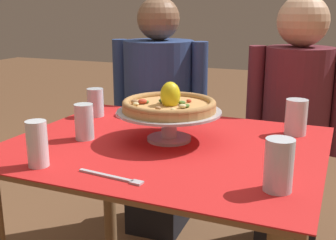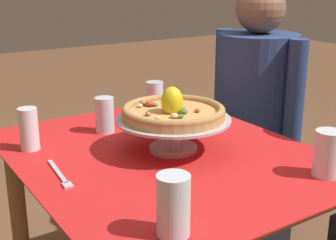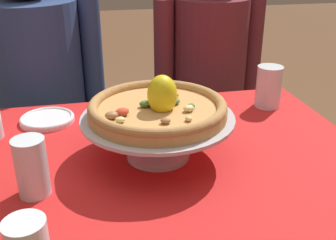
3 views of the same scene
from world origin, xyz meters
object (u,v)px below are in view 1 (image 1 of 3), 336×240
(water_glass_front_left, at_px, (37,146))
(water_glass_front_right, at_px, (279,168))
(diner_right, at_px, (294,137))
(sugar_packet, at_px, (170,115))
(water_glass_back_right, at_px, (296,120))
(water_glass_side_left, at_px, (84,123))
(pizza_stand, at_px, (170,119))
(dinner_fork, at_px, (114,177))
(pizza, at_px, (170,104))
(side_plate, at_px, (134,113))
(water_glass_back_left, at_px, (96,104))
(diner_left, at_px, (159,120))

(water_glass_front_left, bearing_deg, water_glass_front_right, 8.35)
(diner_right, bearing_deg, sugar_packet, -140.69)
(water_glass_back_right, bearing_deg, water_glass_side_left, -152.77)
(pizza_stand, relative_size, dinner_fork, 1.75)
(water_glass_side_left, bearing_deg, water_glass_back_right, 27.23)
(pizza, relative_size, sugar_packet, 6.42)
(pizza_stand, xyz_separation_m, diner_right, (0.34, 0.71, -0.23))
(pizza, bearing_deg, side_plate, 136.51)
(water_glass_side_left, relative_size, water_glass_back_right, 0.97)
(water_glass_side_left, bearing_deg, diner_right, 52.28)
(pizza, distance_m, dinner_fork, 0.39)
(water_glass_side_left, height_order, water_glass_back_right, water_glass_back_right)
(pizza_stand, bearing_deg, side_plate, 136.63)
(water_glass_back_left, bearing_deg, water_glass_front_left, -73.82)
(pizza, relative_size, water_glass_front_right, 2.36)
(water_glass_front_left, distance_m, diner_left, 1.08)
(dinner_fork, bearing_deg, water_glass_front_left, -179.19)
(pizza, bearing_deg, water_glass_back_right, 32.06)
(water_glass_back_left, height_order, dinner_fork, water_glass_back_left)
(water_glass_back_left, relative_size, side_plate, 0.77)
(pizza_stand, relative_size, water_glass_front_right, 2.65)
(water_glass_front_right, relative_size, water_glass_front_left, 1.00)
(water_glass_side_left, xyz_separation_m, water_glass_back_right, (0.67, 0.35, -0.00))
(water_glass_side_left, distance_m, water_glass_front_left, 0.28)
(water_glass_front_right, xyz_separation_m, sugar_packet, (-0.54, 0.60, -0.06))
(water_glass_back_left, bearing_deg, diner_right, 33.94)
(pizza_stand, bearing_deg, dinner_fork, -91.32)
(water_glass_front_right, distance_m, water_glass_back_left, 0.96)
(diner_left, xyz_separation_m, diner_right, (0.69, 0.02, -0.02))
(pizza_stand, distance_m, pizza, 0.05)
(water_glass_back_right, bearing_deg, dinner_fork, -122.95)
(water_glass_front_right, xyz_separation_m, diner_left, (-0.76, 0.96, -0.19))
(water_glass_front_left, bearing_deg, water_glass_side_left, 95.13)
(dinner_fork, distance_m, sugar_packet, 0.70)
(water_glass_back_right, height_order, water_glass_front_left, water_glass_front_left)
(pizza, bearing_deg, diner_right, 64.08)
(water_glass_front_right, bearing_deg, water_glass_back_right, 92.11)
(pizza_stand, bearing_deg, water_glass_front_right, -34.17)
(water_glass_front_left, distance_m, sugar_packet, 0.71)
(side_plate, relative_size, dinner_fork, 0.75)
(pizza_stand, distance_m, water_glass_side_left, 0.30)
(pizza, bearing_deg, water_glass_back_left, 155.53)
(sugar_packet, bearing_deg, water_glass_side_left, -109.58)
(water_glass_side_left, relative_size, water_glass_front_left, 0.92)
(water_glass_front_left, bearing_deg, pizza_stand, 55.77)
(pizza_stand, relative_size, side_plate, 2.34)
(water_glass_front_right, bearing_deg, sugar_packet, 132.44)
(water_glass_back_left, xyz_separation_m, side_plate, (0.14, 0.07, -0.04))
(water_glass_front_left, xyz_separation_m, sugar_packet, (0.12, 0.69, -0.06))
(diner_left, bearing_deg, dinner_fork, -72.14)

